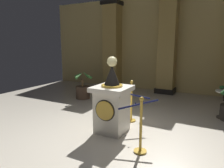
# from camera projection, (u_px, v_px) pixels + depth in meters

# --- Properties ---
(ground_plane) EXTENTS (11.61, 11.61, 0.00)m
(ground_plane) POSITION_uv_depth(u_px,v_px,m) (116.00, 134.00, 4.49)
(ground_plane) COLOR beige
(back_wall) EXTENTS (11.61, 0.16, 3.99)m
(back_wall) POSITION_uv_depth(u_px,v_px,m) (170.00, 44.00, 8.40)
(back_wall) COLOR tan
(back_wall) RESTS_ON ground_plane
(pedestal_clock) EXTENTS (0.78, 0.78, 1.70)m
(pedestal_clock) POSITION_uv_depth(u_px,v_px,m) (112.00, 104.00, 4.49)
(pedestal_clock) COLOR silver
(pedestal_clock) RESTS_ON ground_plane
(stanchion_near) EXTENTS (0.24, 0.24, 1.05)m
(stanchion_near) POSITION_uv_depth(u_px,v_px,m) (141.00, 133.00, 3.65)
(stanchion_near) COLOR gold
(stanchion_near) RESTS_ON ground_plane
(stanchion_far) EXTENTS (0.24, 0.24, 1.07)m
(stanchion_far) POSITION_uv_depth(u_px,v_px,m) (131.00, 107.00, 5.18)
(stanchion_far) COLOR gold
(stanchion_far) RESTS_ON ground_plane
(velvet_rope) EXTENTS (1.08, 1.10, 0.22)m
(velvet_rope) POSITION_uv_depth(u_px,v_px,m) (136.00, 99.00, 4.34)
(velvet_rope) COLOR #141947
(column_left) EXTENTS (0.81, 0.81, 3.83)m
(column_left) POSITION_uv_depth(u_px,v_px,m) (112.00, 46.00, 9.24)
(column_left) COLOR black
(column_left) RESTS_ON ground_plane
(column_centre_rear) EXTENTS (0.79, 0.79, 3.83)m
(column_centre_rear) POSITION_uv_depth(u_px,v_px,m) (168.00, 46.00, 8.09)
(column_centre_rear) COLOR black
(column_centre_rear) RESTS_ON ground_plane
(potted_palm_left) EXTENTS (0.77, 0.77, 1.03)m
(potted_palm_left) POSITION_uv_depth(u_px,v_px,m) (83.00, 90.00, 7.45)
(potted_palm_left) COLOR #4C3828
(potted_palm_left) RESTS_ON ground_plane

